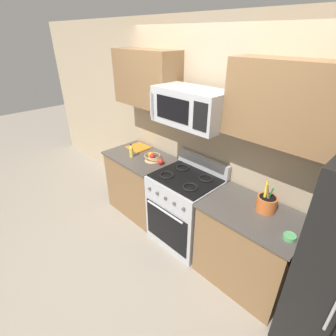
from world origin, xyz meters
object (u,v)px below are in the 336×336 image
Objects in this scene: range_oven at (185,208)px; cutting_board at (139,147)px; microwave at (191,107)px; apple_loose at (161,162)px; bottle_oil at (131,151)px; utensil_crock at (266,203)px; fruit_basket at (152,157)px; prep_bowl at (290,237)px.

range_oven reaches higher than cutting_board.
microwave is 0.92m from apple_loose.
utensil_crock is at bearing 6.45° from bottle_oil.
apple_loose is at bearing -179.83° from microwave.
microwave is 1.37m from cutting_board.
bottle_oil is at bearing -163.06° from apple_loose.
range_oven is at bearing -90.00° from microwave.
utensil_crock is 1.57m from fruit_basket.
microwave reaches higher than bottle_oil.
prep_bowl is (2.34, -0.26, 0.01)m from cutting_board.
range_oven is 1.18m from cutting_board.
bottle_oil is at bearing -55.64° from cutting_board.
apple_loose is 0.28× the size of cutting_board.
cutting_board is 0.32m from bottle_oil.
fruit_basket is at bearing 179.81° from apple_loose.
bottle_oil is (-0.91, -0.11, 0.52)m from range_oven.
cutting_board is (-0.45, 0.12, -0.04)m from fruit_basket.
range_oven is 1.37× the size of microwave.
utensil_crock reaches higher than bottle_oil.
microwave is 1.02m from fruit_basket.
fruit_basket is at bearing -179.92° from microwave.
fruit_basket is 0.75× the size of cutting_board.
utensil_crock is at bearing 6.17° from range_oven.
apple_loose is 1.73m from prep_bowl.
range_oven is 1.34m from prep_bowl.
microwave reaches higher than apple_loose.
utensil_crock is 1.85m from bottle_oil.
range_oven is 1.27m from microwave.
utensil_crock is at bearing 146.38° from prep_bowl.
range_oven is 0.67m from apple_loose.
fruit_basket is at bearing 177.54° from range_oven.
microwave is 9.89× the size of apple_loose.
apple_loose is at bearing 16.94° from bottle_oil.
prep_bowl is at bearing -4.71° from apple_loose.
fruit_basket is at bearing 26.39° from bottle_oil.
utensil_crock is (0.93, 0.10, 0.52)m from range_oven.
microwave reaches higher than range_oven.
bottle_oil is (-0.27, -0.14, 0.04)m from fruit_basket.
range_oven is 13.52× the size of apple_loose.
fruit_basket is 0.17m from apple_loose.
microwave is at bearing 0.17° from apple_loose.
bottle_oil is (-0.44, -0.13, 0.05)m from apple_loose.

